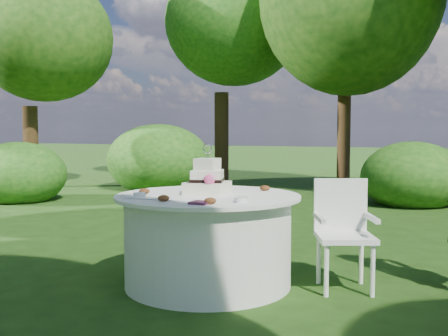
{
  "coord_description": "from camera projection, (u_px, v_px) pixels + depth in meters",
  "views": [
    {
      "loc": [
        1.94,
        -3.93,
        1.3
      ],
      "look_at": [
        0.15,
        0.0,
        1.0
      ],
      "focal_mm": 42.0,
      "sensor_mm": 36.0,
      "label": 1
    }
  ],
  "objects": [
    {
      "name": "cake",
      "position": [
        207.0,
        181.0,
        4.44
      ],
      "size": [
        0.37,
        0.37,
        0.43
      ],
      "color": "white",
      "rests_on": "table"
    },
    {
      "name": "petal_cups",
      "position": [
        197.0,
        194.0,
        4.25
      ],
      "size": [
        0.94,
        1.09,
        0.05
      ],
      "color": "#562D16",
      "rests_on": "table"
    },
    {
      "name": "table",
      "position": [
        208.0,
        239.0,
        4.44
      ],
      "size": [
        1.56,
        1.56,
        0.77
      ],
      "color": "silver",
      "rests_on": "ground"
    },
    {
      "name": "votives",
      "position": [
        193.0,
        193.0,
        4.37
      ],
      "size": [
        0.95,
        0.98,
        0.04
      ],
      "color": "white",
      "rests_on": "table"
    },
    {
      "name": "ground",
      "position": [
        208.0,
        284.0,
        4.46
      ],
      "size": [
        80.0,
        80.0,
        0.0
      ],
      "primitive_type": "plane",
      "color": "#1A350E",
      "rests_on": "ground"
    },
    {
      "name": "napkins",
      "position": [
        200.0,
        203.0,
        3.85
      ],
      "size": [
        0.14,
        0.14,
        0.02
      ],
      "primitive_type": "cube",
      "color": "#4E213A",
      "rests_on": "table"
    },
    {
      "name": "chair",
      "position": [
        343.0,
        226.0,
        4.35
      ],
      "size": [
        0.59,
        0.59,
        0.9
      ],
      "color": "white",
      "rests_on": "ground"
    },
    {
      "name": "feather_plume",
      "position": [
        146.0,
        198.0,
        4.12
      ],
      "size": [
        0.48,
        0.07,
        0.01
      ],
      "primitive_type": "ellipsoid",
      "color": "white",
      "rests_on": "table"
    }
  ]
}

